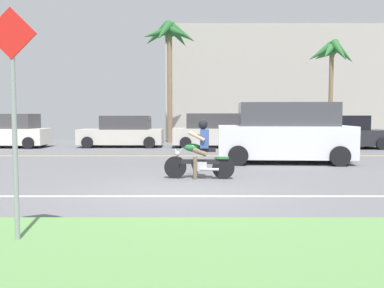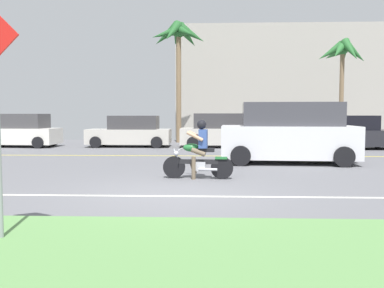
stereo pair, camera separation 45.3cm
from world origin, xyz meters
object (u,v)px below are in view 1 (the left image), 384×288
Objects in this scene: palm_tree_0 at (170,39)px; palm_tree_1 at (332,57)px; parked_car_2 at (217,132)px; parked_car_0 at (10,132)px; parked_car_3 at (346,133)px; street_sign at (14,104)px; parked_car_1 at (123,132)px; suv_nearby at (286,134)px; motorcyclist at (200,154)px.

palm_tree_0 reaches higher than palm_tree_1.
palm_tree_0 is at bearing 125.96° from parked_car_2.
parked_car_0 reaches higher than parked_car_3.
street_sign is (-3.38, -15.51, 0.98)m from parked_car_2.
palm_tree_1 is at bearing 24.73° from parked_car_2.
parked_car_3 is at bearing 57.27° from street_sign.
palm_tree_0 reaches higher than street_sign.
parked_car_2 is 6.14m from parked_car_3.
palm_tree_0 is (2.15, 3.32, 5.15)m from parked_car_1.
suv_nearby is 9.45m from parked_car_1.
palm_tree_1 reaches higher than parked_car_0.
palm_tree_0 reaches higher than parked_car_0.
palm_tree_1 is (7.62, 13.21, 4.20)m from motorcyclist.
street_sign is at bearing -66.05° from parked_car_0.
palm_tree_0 is at bearing 87.36° from street_sign.
parked_car_3 is at bearing 52.93° from motorcyclist.
palm_tree_0 is at bearing 96.30° from motorcyclist.
palm_tree_1 reaches higher than parked_car_2.
parked_car_1 is at bearing 134.22° from suv_nearby.
parked_car_2 is 0.64× the size of palm_tree_0.
street_sign is (-9.48, -14.75, 1.02)m from parked_car_3.
palm_tree_0 is at bearing 113.72° from suv_nearby.
parked_car_3 is (6.09, -0.76, -0.04)m from parked_car_2.
parked_car_3 is 0.54× the size of palm_tree_0.
parked_car_0 is 17.60m from palm_tree_1.
parked_car_3 is (10.76, -0.90, 0.00)m from parked_car_1.
palm_tree_0 is 2.38× the size of street_sign.
parked_car_3 is 10.88m from palm_tree_0.
palm_tree_1 reaches higher than parked_car_3.
palm_tree_1 is (0.52, 3.81, 4.10)m from parked_car_3.
palm_tree_1 is 1.99× the size of street_sign.
street_sign reaches higher than motorcyclist.
motorcyclist is 0.47× the size of parked_car_3.
parked_car_3 is 0.65× the size of palm_tree_1.
suv_nearby is 7.20m from parked_car_3.
parked_car_3 is (4.17, 5.87, -0.24)m from suv_nearby.
motorcyclist is 0.40× the size of parked_car_2.
parked_car_1 is at bearing 2.89° from parked_car_0.
parked_car_0 reaches higher than parked_car_1.
parked_car_2 is 1.53× the size of street_sign.
parked_car_3 is 17.56m from street_sign.
parked_car_2 is (10.21, 0.14, 0.01)m from parked_car_0.
parked_car_1 is at bearing -122.95° from palm_tree_0.
parked_car_0 is 0.70× the size of palm_tree_1.
street_sign reaches higher than parked_car_2.
motorcyclist is 4.60m from suv_nearby.
street_sign is at bearing -122.73° from parked_car_3.
suv_nearby is 1.15× the size of parked_car_0.
parked_car_0 is at bearing 151.86° from suv_nearby.
suv_nearby is 13.77m from parked_car_0.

